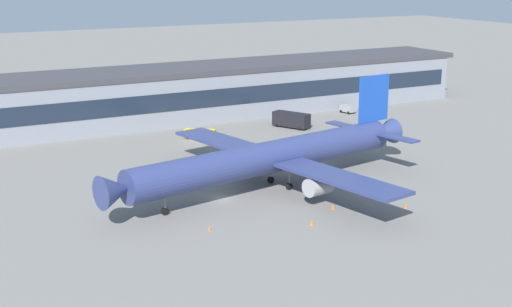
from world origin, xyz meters
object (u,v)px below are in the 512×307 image
Objects in this scene: baggage_tug at (348,109)px; traffic_cone_2 at (312,222)px; traffic_cone_3 at (405,206)px; fuel_truck at (292,119)px; traffic_cone_1 at (333,207)px; airliner at (272,157)px; belt_loader at (199,133)px; traffic_cone_0 at (209,228)px.

baggage_tug is 5.24× the size of traffic_cone_2.
traffic_cone_2 is 1.09× the size of traffic_cone_3.
fuel_truck is 21.55m from baggage_tug.
traffic_cone_2 is (-29.07, -53.44, -1.51)m from fuel_truck.
baggage_tug reaches higher than traffic_cone_1.
fuel_truck is at bearing 54.81° from airliner.
belt_loader is (3.51, 36.60, -4.09)m from airliner.
fuel_truck is at bearing 61.45° from traffic_cone_2.
airliner reaches higher than belt_loader.
traffic_cone_1 is at bearing -127.13° from baggage_tug.
belt_loader is 0.71× the size of fuel_truck.
traffic_cone_0 is at bearing 177.86° from traffic_cone_1.
belt_loader is at bearing -170.55° from baggage_tug.
belt_loader reaches higher than traffic_cone_2.
belt_loader is at bearing 179.16° from fuel_truck.
traffic_cone_1 is at bearing 32.46° from traffic_cone_2.
fuel_truck is 12.85× the size of traffic_cone_3.
baggage_tug is at bearing 9.45° from belt_loader.
traffic_cone_3 is (16.02, -0.63, -0.03)m from traffic_cone_2.
airliner is 6.73× the size of fuel_truck.
traffic_cone_0 is (-62.66, -56.06, -0.78)m from baggage_tug.
traffic_cone_2 is at bearing 177.74° from traffic_cone_3.
airliner is at bearing 102.08° from traffic_cone_1.
traffic_cone_0 is at bearing -143.61° from airliner.
traffic_cone_3 is (-13.05, -54.07, -1.54)m from fuel_truck.
airliner is 9.48× the size of belt_loader.
baggage_tug is (20.23, 7.37, -0.80)m from fuel_truck.
fuel_truck is at bearing -159.99° from baggage_tug.
baggage_tug is 84.09m from traffic_cone_0.
traffic_cone_0 is at bearing -131.07° from fuel_truck.
traffic_cone_1 reaches higher than traffic_cone_0.
belt_loader is 55.15m from traffic_cone_3.
traffic_cone_3 is (29.38, -5.38, 0.04)m from traffic_cone_0.
traffic_cone_0 is (-20.36, -49.02, -0.85)m from belt_loader.
fuel_truck reaches higher than traffic_cone_3.
traffic_cone_1 is 10.77m from traffic_cone_3.
traffic_cone_0 is 0.81× the size of traffic_cone_2.
airliner is 82.20× the size of traffic_cone_1.
traffic_cone_0 is 19.68m from traffic_cone_1.
baggage_tug is 71.24m from traffic_cone_1.
belt_loader is 53.09m from traffic_cone_0.
airliner is 18.18m from traffic_cone_2.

